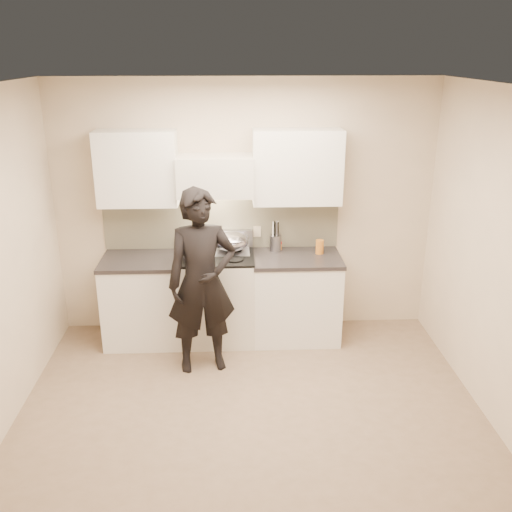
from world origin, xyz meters
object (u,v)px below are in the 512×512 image
(utensil_crock, at_px, (275,242))
(person, at_px, (202,282))
(wok, at_px, (231,241))
(counter_right, at_px, (296,297))
(stove, at_px, (218,297))

(utensil_crock, height_order, person, person)
(person, bearing_deg, wok, 56.92)
(counter_right, height_order, utensil_crock, utensil_crock)
(counter_right, height_order, wok, wok)
(stove, xyz_separation_m, counter_right, (0.83, 0.00, -0.01))
(counter_right, xyz_separation_m, wok, (-0.68, 0.10, 0.60))
(stove, xyz_separation_m, utensil_crock, (0.62, 0.18, 0.54))
(stove, relative_size, wok, 2.07)
(counter_right, distance_m, utensil_crock, 0.62)
(counter_right, bearing_deg, person, -147.96)
(wok, xyz_separation_m, utensil_crock, (0.47, 0.09, -0.04))
(counter_right, bearing_deg, wok, 171.84)
(stove, xyz_separation_m, person, (-0.13, -0.60, 0.42))
(wok, height_order, utensil_crock, wok)
(utensil_crock, bearing_deg, wok, -169.64)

